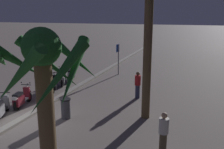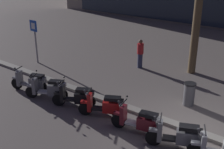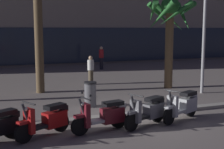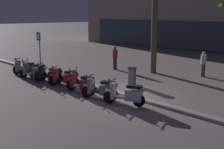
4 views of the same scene
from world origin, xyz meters
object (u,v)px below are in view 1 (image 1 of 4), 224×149
Objects in this scene: scooter_black_last_in_row at (54,84)px; palm_tree_by_mall_entrance at (149,7)px; palm_tree_far_corner at (43,79)px; scooter_grey_second_in_line at (62,78)px; scooter_grey_mid_rear at (1,108)px; scooter_red_mid_centre at (42,90)px; pedestrian_window_shopping at (163,132)px; scooter_maroon_mid_front at (21,99)px; pedestrian_strolling_near_curb at (138,85)px; litter_bin at (66,108)px; scooter_grey_tail_end at (72,74)px; crossing_sign at (118,56)px.

scooter_black_last_in_row is 0.23× the size of palm_tree_by_mall_entrance.
scooter_black_last_in_row is 10.09m from palm_tree_far_corner.
scooter_grey_mid_rear is at bearing 1.40° from scooter_grey_second_in_line.
scooter_red_mid_centre is at bearing -96.73° from palm_tree_by_mall_entrance.
scooter_black_last_in_row is 1.35m from scooter_red_mid_centre.
pedestrian_window_shopping reaches higher than scooter_grey_second_in_line.
scooter_maroon_mid_front is 1.15× the size of pedestrian_strolling_near_curb.
pedestrian_strolling_near_curb is 1.02× the size of pedestrian_window_shopping.
palm_tree_by_mall_entrance is (0.73, 6.20, 4.56)m from scooter_red_mid_centre.
scooter_grey_second_in_line is at bearing -147.58° from litter_bin.
palm_tree_by_mall_entrance is at bearing 111.37° from litter_bin.
scooter_grey_tail_end is at bearing -178.83° from scooter_maroon_mid_front.
crossing_sign reaches higher than scooter_grey_mid_rear.
scooter_grey_tail_end is at bearing -111.55° from pedestrian_strolling_near_curb.
pedestrian_strolling_near_curb reaches higher than scooter_grey_mid_rear.
pedestrian_window_shopping is (1.94, 7.56, 0.34)m from scooter_maroon_mid_front.
pedestrian_strolling_near_curb is at bearing 147.68° from litter_bin.
palm_tree_by_mall_entrance reaches higher than scooter_red_mid_centre.
scooter_black_last_in_row is at bearing -140.26° from litter_bin.
scooter_red_mid_centre is 0.66× the size of crossing_sign.
crossing_sign is at bearing -153.81° from pedestrian_window_shopping.
palm_tree_by_mall_entrance is at bearing 54.28° from scooter_grey_tail_end.
scooter_grey_second_in_line is at bearing -178.60° from scooter_grey_mid_rear.
palm_tree_by_mall_entrance is at bearing -156.53° from pedestrian_window_shopping.
scooter_maroon_mid_front is at bearing -57.75° from pedestrian_strolling_near_curb.
scooter_grey_second_in_line is 4.31m from scooter_maroon_mid_front.
scooter_red_mid_centre is at bearing 3.75° from scooter_grey_tail_end.
pedestrian_strolling_near_curb reaches higher than scooter_maroon_mid_front.
scooter_red_mid_centre is at bearing 174.86° from scooter_maroon_mid_front.
pedestrian_strolling_near_curb is at bearing 29.55° from crossing_sign.
pedestrian_window_shopping is (4.89, 7.51, 0.35)m from scooter_black_last_in_row.
crossing_sign reaches higher than scooter_black_last_in_row.
litter_bin is (-1.46, -4.66, -0.30)m from pedestrian_window_shopping.
scooter_black_last_in_row is at bearing -147.67° from palm_tree_far_corner.
scooter_grey_second_in_line and scooter_black_last_in_row have the same top height.
scooter_grey_second_in_line is at bearing -99.83° from pedestrian_strolling_near_curb.
scooter_black_last_in_row is (2.56, 0.17, -0.01)m from scooter_grey_tail_end.
scooter_maroon_mid_front is 2.94m from litter_bin.
pedestrian_window_shopping is at bearing 144.76° from palm_tree_far_corner.
scooter_black_last_in_row is 0.89× the size of scooter_maroon_mid_front.
scooter_grey_second_in_line is 0.71× the size of crossing_sign.
palm_tree_by_mall_entrance is at bearing 109.76° from scooter_grey_mid_rear.
palm_tree_by_mall_entrance is (2.08, 6.29, 4.57)m from scooter_black_last_in_row.
scooter_maroon_mid_front is 0.74× the size of crossing_sign.
scooter_grey_mid_rear is 0.37× the size of palm_tree_far_corner.
scooter_grey_mid_rear is at bearing -2.75° from scooter_red_mid_centre.
pedestrian_strolling_near_curb is 4.55m from litter_bin.
scooter_grey_tail_end is at bearing -134.16° from pedestrian_window_shopping.
palm_tree_by_mall_entrance reaches higher than palm_tree_far_corner.
pedestrian_strolling_near_curb is (5.01, 2.84, -0.69)m from crossing_sign.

